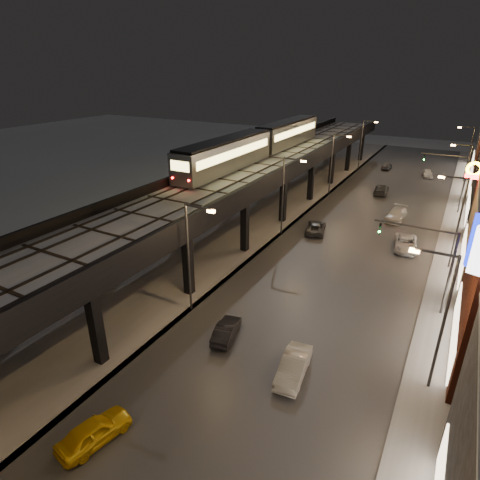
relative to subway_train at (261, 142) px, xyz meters
The scene contains 29 objects.
ground 42.79m from the subway_train, 78.31° to the right, with size 220.00×220.00×0.00m, color silver.
road_surface 19.07m from the subway_train, 20.81° to the right, with size 17.00×120.00×0.06m, color #46474D.
sidewalk_right 27.98m from the subway_train, 13.16° to the right, with size 4.00×120.00×0.14m, color #9FA1A8.
under_viaduct_pavement 10.66m from the subway_train, 67.65° to the right, with size 11.00×120.00×0.06m, color #9FA1A8.
elevated_viaduct 9.97m from the subway_train, 74.86° to the right, with size 9.00×100.00×6.30m.
viaduct_trackbed 9.66m from the subway_train, 74.71° to the right, with size 8.40×100.00×0.32m.
viaduct_parapet_streetside 11.48m from the subway_train, 52.97° to the right, with size 0.30×100.00×1.10m, color black.
viaduct_parapet_far 9.40m from the subway_train, 101.51° to the right, with size 0.30×100.00×1.10m, color black.
streetlight_left_1 29.39m from the subway_train, 73.96° to the right, with size 2.57×0.28×9.00m.
streetlight_right_1 37.88m from the subway_train, 48.06° to the right, with size 2.56×0.28×9.00m.
streetlight_left_2 13.30m from the subway_train, 51.31° to the right, with size 2.57×0.28×9.00m.
streetlight_right_2 27.35m from the subway_train, 21.78° to the right, with size 2.56×0.28×9.00m.
streetlight_left_3 11.75m from the subway_train, 44.45° to the left, with size 2.57×0.28×9.00m.
streetlight_right_3 26.63m from the subway_train, 17.43° to the left, with size 2.56×0.28×9.00m.
streetlight_left_4 27.33m from the subway_train, 72.70° to the left, with size 2.57×0.28×9.00m.
streetlight_right_4 36.31m from the subway_train, 45.78° to the left, with size 2.56×0.28×9.00m.
traffic_light_rig_a 31.17m from the subway_train, 38.10° to the right, with size 6.10×0.34×7.00m.
traffic_light_rig_b 26.96m from the subway_train, 24.16° to the left, with size 6.10×0.34×7.00m.
subway_train is the anchor object (origin of this frame).
car_taxi 42.80m from the subway_train, 75.31° to the right, with size 1.59×3.94×1.34m, color #E5AE0F.
car_near_white 33.21m from the subway_train, 67.81° to the right, with size 1.29×3.70×1.22m, color black.
car_mid_silver 15.65m from the subway_train, 34.65° to the right, with size 2.06×4.48×1.24m, color #4B4C4D.
car_mid_dark 20.41m from the subway_train, 38.39° to the left, with size 1.94×4.76×1.38m, color #434445.
car_far_white 32.14m from the subway_train, 66.41° to the left, with size 1.51×3.75×1.28m, color slate.
car_onc_silver 36.76m from the subway_train, 60.17° to the right, with size 1.49×4.27×1.41m, color silver.
car_onc_dark 23.77m from the subway_train, 19.84° to the right, with size 2.23×4.84×1.35m, color white.
car_onc_white 20.26m from the subway_train, ahead, with size 1.99×4.90×1.42m, color white.
car_onc_red 33.62m from the subway_train, 52.75° to the left, with size 1.55×3.85×1.31m, color white.
sign_mcdonalds 26.83m from the subway_train, ahead, with size 2.77×0.51×9.31m.
Camera 1 is at (16.09, -9.09, 18.16)m, focal length 30.00 mm.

